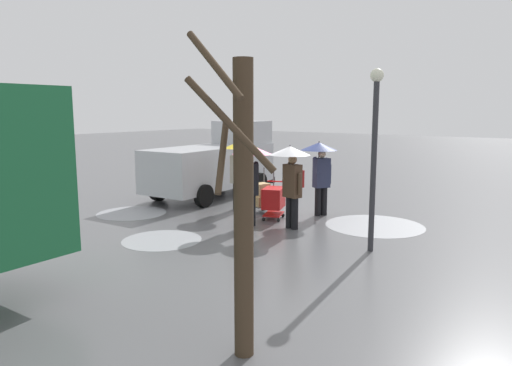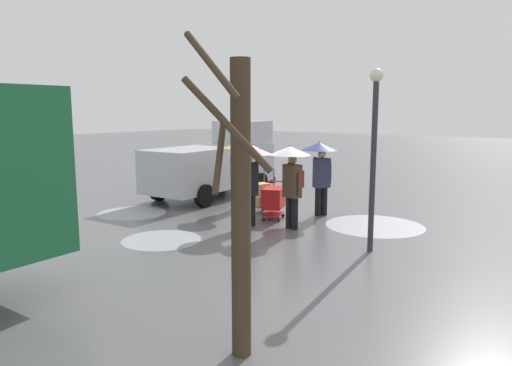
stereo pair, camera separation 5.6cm
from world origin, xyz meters
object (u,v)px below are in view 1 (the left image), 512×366
(bare_tree_near, at_px, (242,204))
(street_lamp, at_px, (374,141))
(pedestrian_pink_side, at_px, (251,166))
(pedestrian_far_side, at_px, (320,161))
(cargo_van_parked_right, at_px, (216,162))
(pedestrian_black_side, at_px, (291,168))
(shopping_cart_vendor, at_px, (274,199))
(pedestrian_white_side, at_px, (240,158))
(hand_dolly_boxes, at_px, (261,196))

(bare_tree_near, height_order, street_lamp, bare_tree_near)
(pedestrian_pink_side, height_order, pedestrian_far_side, same)
(cargo_van_parked_right, distance_m, pedestrian_black_side, 5.32)
(shopping_cart_vendor, xyz_separation_m, pedestrian_far_side, (-0.82, -1.14, 1.02))
(pedestrian_pink_side, distance_m, pedestrian_white_side, 2.01)
(pedestrian_pink_side, height_order, street_lamp, street_lamp)
(bare_tree_near, bearing_deg, pedestrian_black_side, -63.52)
(street_lamp, bearing_deg, hand_dolly_boxes, -22.86)
(bare_tree_near, bearing_deg, cargo_van_parked_right, -47.60)
(cargo_van_parked_right, relative_size, shopping_cart_vendor, 5.34)
(hand_dolly_boxes, relative_size, street_lamp, 0.34)
(pedestrian_black_side, bearing_deg, cargo_van_parked_right, -28.08)
(pedestrian_black_side, bearing_deg, pedestrian_far_side, -86.18)
(cargo_van_parked_right, relative_size, pedestrian_black_side, 2.53)
(pedestrian_black_side, relative_size, street_lamp, 0.56)
(bare_tree_near, bearing_deg, pedestrian_pink_side, -54.31)
(cargo_van_parked_right, distance_m, pedestrian_white_side, 2.77)
(cargo_van_parked_right, bearing_deg, pedestrian_white_side, 146.21)
(bare_tree_near, relative_size, street_lamp, 1.01)
(cargo_van_parked_right, height_order, hand_dolly_boxes, cargo_van_parked_right)
(pedestrian_far_side, height_order, street_lamp, street_lamp)
(pedestrian_far_side, xyz_separation_m, street_lamp, (-2.56, 2.41, 0.79))
(shopping_cart_vendor, relative_size, hand_dolly_boxes, 0.77)
(pedestrian_black_side, relative_size, bare_tree_near, 0.55)
(pedestrian_black_side, relative_size, pedestrian_white_side, 1.00)
(pedestrian_black_side, bearing_deg, shopping_cart_vendor, -32.67)
(pedestrian_white_side, bearing_deg, pedestrian_pink_side, 135.76)
(pedestrian_white_side, bearing_deg, hand_dolly_boxes, -173.01)
(pedestrian_white_side, bearing_deg, pedestrian_black_side, 157.94)
(shopping_cart_vendor, relative_size, bare_tree_near, 0.26)
(hand_dolly_boxes, height_order, street_lamp, street_lamp)
(street_lamp, bearing_deg, pedestrian_black_side, -15.44)
(cargo_van_parked_right, height_order, bare_tree_near, bare_tree_near)
(pedestrian_black_side, bearing_deg, hand_dolly_boxes, -32.35)
(shopping_cart_vendor, bearing_deg, hand_dolly_boxes, -31.94)
(hand_dolly_boxes, distance_m, pedestrian_black_side, 2.26)
(shopping_cart_vendor, distance_m, pedestrian_pink_side, 1.44)
(hand_dolly_boxes, relative_size, pedestrian_black_side, 0.61)
(pedestrian_white_side, height_order, pedestrian_far_side, same)
(pedestrian_far_side, height_order, bare_tree_near, bare_tree_near)
(pedestrian_white_side, xyz_separation_m, bare_tree_near, (-5.29, 6.77, 0.33))
(pedestrian_black_side, xyz_separation_m, pedestrian_far_side, (0.12, -1.74, 0.01))
(pedestrian_white_side, bearing_deg, bare_tree_near, 128.04)
(street_lamp, bearing_deg, shopping_cart_vendor, -20.67)
(pedestrian_black_side, height_order, street_lamp, street_lamp)
(shopping_cart_vendor, distance_m, pedestrian_far_side, 1.73)
(cargo_van_parked_right, bearing_deg, pedestrian_pink_side, 141.79)
(bare_tree_near, xyz_separation_m, street_lamp, (0.44, -5.12, 0.45))
(hand_dolly_boxes, xyz_separation_m, pedestrian_black_side, (-1.68, 1.07, 1.08))
(pedestrian_white_side, bearing_deg, cargo_van_parked_right, -33.79)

